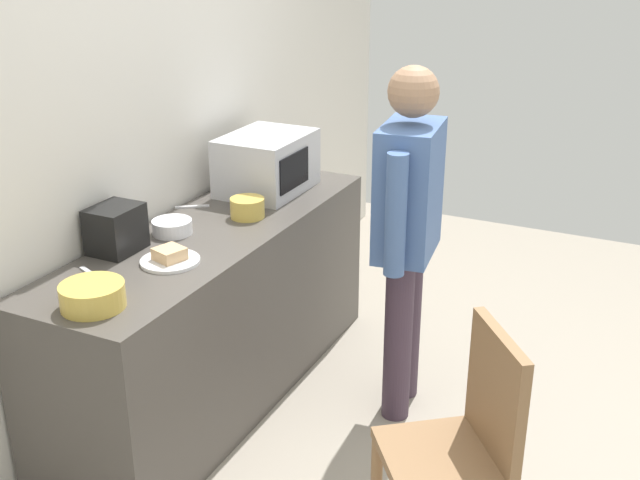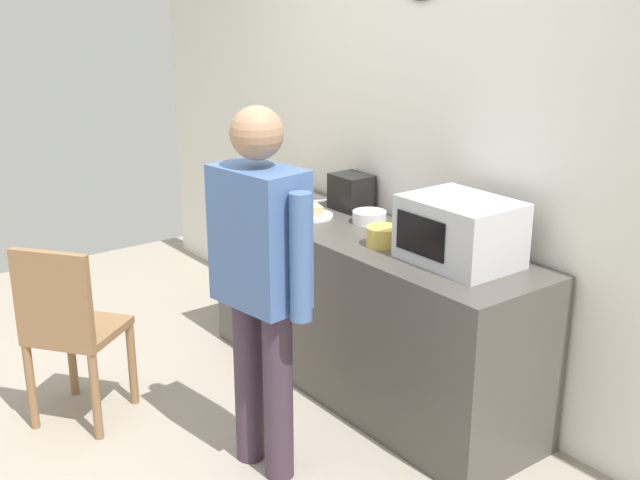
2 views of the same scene
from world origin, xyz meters
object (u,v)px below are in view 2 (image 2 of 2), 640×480
Objects in this scene: toaster at (351,192)px; mixing_bowl at (369,217)px; salad_bowl at (266,192)px; microwave at (460,231)px; person_standing at (260,269)px; sandwich_plate at (311,213)px; cereal_bowl at (383,236)px; spoon_utensil at (430,233)px; fork_utensil at (316,201)px; wooden_chair at (69,327)px.

mixing_bowl is at bearing -19.27° from toaster.
mixing_bowl is (0.73, 0.18, -0.01)m from salad_bowl.
person_standing is (-0.30, -0.89, -0.07)m from microwave.
toaster is at bearing 88.21° from sandwich_plate.
cereal_bowl is 0.75× the size of toaster.
person_standing is at bearing -66.15° from mixing_bowl.
person_standing is at bearing -48.07° from sandwich_plate.
salad_bowl is 1.44× the size of cereal_bowl.
mixing_bowl is (-0.73, 0.09, -0.12)m from microwave.
toaster is (-1.00, 0.18, -0.05)m from microwave.
person_standing reaches higher than toaster.
spoon_utensil is (-0.40, 0.21, -0.15)m from microwave.
fork_utensil is (0.22, 0.20, -0.04)m from salad_bowl.
microwave is 2.76× the size of mixing_bowl.
fork_utensil is at bearing 133.39° from person_standing.
toaster reaches higher than cereal_bowl.
microwave reaches higher than fork_utensil.
fork_utensil is (-0.25, -0.07, -0.10)m from toaster.
salad_bowl is 1.42m from wooden_chair.
sandwich_plate is 0.32m from fork_utensil.
microwave is at bearing 15.95° from cereal_bowl.
cereal_bowl is at bearing -25.91° from toaster.
cereal_bowl is at bearing -89.96° from spoon_utensil.
sandwich_plate is at bearing -145.92° from mixing_bowl.
toaster is 0.27m from fork_utensil.
salad_bowl is at bearing 178.80° from cereal_bowl.
spoon_utensil is 1.85m from wooden_chair.
wooden_chair is at bearing -129.60° from microwave.
cereal_bowl reaches higher than sandwich_plate.
cereal_bowl is at bearing -1.20° from salad_bowl.
salad_bowl is at bearing -164.37° from spoon_utensil.
spoon_utensil is at bearing 15.63° from salad_bowl.
salad_bowl is 1.41m from person_standing.
toaster is 1.29× the size of spoon_utensil.
salad_bowl is 1.11m from spoon_utensil.
microwave is 1.02m from sandwich_plate.
sandwich_plate is at bearing -174.23° from microwave.
sandwich_plate is 1.13× the size of toaster.
fork_utensil is 0.18× the size of wooden_chair.
sandwich_plate is at bearing 178.91° from cereal_bowl.
toaster reaches higher than mixing_bowl.
person_standing reaches higher than salad_bowl.
spoon_utensil is at bearing 95.04° from person_standing.
cereal_bowl is 0.18× the size of wooden_chair.
mixing_bowl is 0.82× the size of toaster.
microwave reaches higher than toaster.
spoon_utensil is at bearing 20.13° from mixing_bowl.
person_standing reaches higher than fork_utensil.
sandwich_plate is 0.46m from salad_bowl.
microwave reaches higher than salad_bowl.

